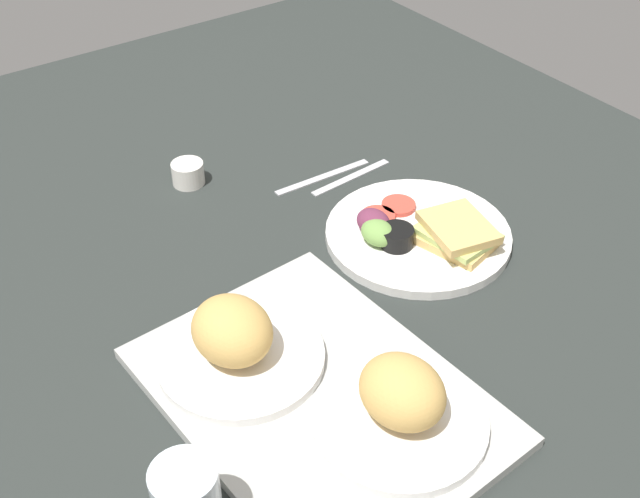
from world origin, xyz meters
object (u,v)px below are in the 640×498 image
at_px(bread_plate_far, 236,342).
at_px(plate_with_salad, 419,233).
at_px(serving_tray, 317,396).
at_px(fork, 351,177).
at_px(knife, 323,176).
at_px(bread_plate_near, 401,404).
at_px(espresso_cup, 188,173).

distance_m(bread_plate_far, plate_with_salad, 0.38).
relative_size(serving_tray, fork, 2.65).
bearing_deg(bread_plate_far, knife, -49.59).
bearing_deg(fork, bread_plate_near, 55.17).
height_order(bread_plate_far, espresso_cup, bread_plate_far).
bearing_deg(bread_plate_near, bread_plate_far, 27.72).
relative_size(bread_plate_far, plate_with_salad, 0.75).
distance_m(serving_tray, plate_with_salad, 0.36).
distance_m(bread_plate_far, fork, 0.48).
relative_size(espresso_cup, knife, 0.29).
xyz_separation_m(serving_tray, knife, (0.41, -0.30, -0.01)).
bearing_deg(knife, espresso_cup, -29.18).
distance_m(serving_tray, espresso_cup, 0.54).
bearing_deg(plate_with_salad, knife, 3.85).
relative_size(plate_with_salad, fork, 1.73).
height_order(bread_plate_near, fork, bread_plate_near).
bearing_deg(plate_with_salad, espresso_cup, 30.95).
relative_size(serving_tray, espresso_cup, 8.04).
distance_m(bread_plate_near, knife, 0.57).
xyz_separation_m(bread_plate_far, knife, (0.30, -0.36, -0.05)).
bearing_deg(espresso_cup, bread_plate_far, 159.82).
distance_m(serving_tray, knife, 0.51).
distance_m(plate_with_salad, knife, 0.24).
xyz_separation_m(plate_with_salad, knife, (0.24, 0.02, -0.01)).
bearing_deg(knife, serving_tray, 55.77).
bearing_deg(serving_tray, fork, -42.28).
bearing_deg(espresso_cup, plate_with_salad, -149.05).
bearing_deg(fork, plate_with_salad, 80.00).
bearing_deg(serving_tray, plate_with_salad, -61.85).
bearing_deg(fork, serving_tray, 44.37).
height_order(plate_with_salad, espresso_cup, plate_with_salad).
xyz_separation_m(serving_tray, bread_plate_near, (-0.10, -0.05, 0.04)).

